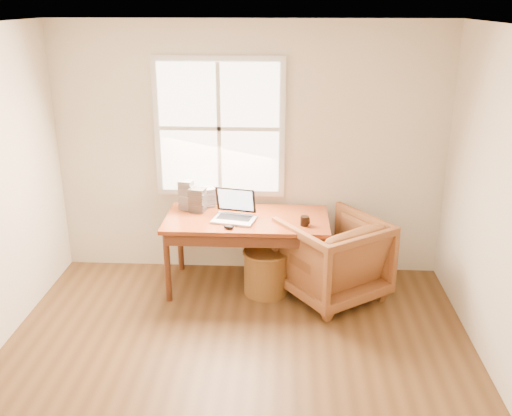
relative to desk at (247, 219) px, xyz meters
The scene contains 11 objects.
room_shell 1.74m from the desk, 90.77° to the right, with size 4.04×4.54×2.64m.
desk is the anchor object (origin of this frame).
armchair 0.92m from the desk, 10.09° to the right, with size 0.87×0.89×0.81m, color brown.
wicker_stool 0.56m from the desk, 31.77° to the right, with size 0.44×0.44×0.44m, color brown.
laptop 0.21m from the desk, 141.97° to the right, with size 0.36×0.37×0.27m, color silver, non-canonical shape.
mouse 0.33m from the desk, 116.56° to the right, with size 0.10×0.06×0.03m, color black.
coffee_mug 0.59m from the desk, 17.24° to the right, with size 0.08×0.08×0.09m, color black.
cd_stack_a 0.67m from the desk, 160.24° to the left, with size 0.13×0.11×0.25m, color silver.
cd_stack_b 0.55m from the desk, 162.40° to the left, with size 0.15×0.14×0.24m, color black.
cd_stack_c 0.69m from the desk, 160.87° to the left, with size 0.13×0.12×0.30m, color #A1A1AE.
cd_stack_d 0.54m from the desk, 145.54° to the left, with size 0.15×0.14×0.20m, color silver.
Camera 1 is at (0.38, -3.41, 2.77)m, focal length 40.00 mm.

